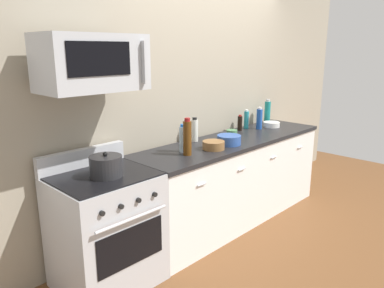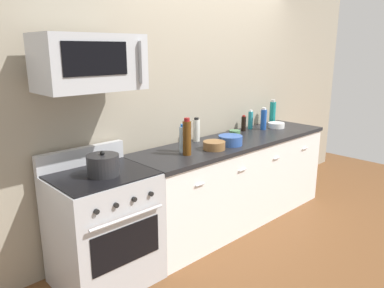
{
  "view_description": "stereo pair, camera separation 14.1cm",
  "coord_description": "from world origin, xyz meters",
  "px_view_note": "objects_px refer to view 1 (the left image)",
  "views": [
    {
      "loc": [
        -3.05,
        -2.33,
        1.85
      ],
      "look_at": [
        -0.69,
        -0.05,
        1.0
      ],
      "focal_mm": 34.66,
      "sensor_mm": 36.0,
      "label": 1
    },
    {
      "loc": [
        -2.95,
        -2.43,
        1.85
      ],
      "look_at": [
        -0.69,
        -0.05,
        1.0
      ],
      "focal_mm": 34.66,
      "sensor_mm": 36.0,
      "label": 2
    }
  ],
  "objects_px": {
    "bottle_water_clear": "(183,139)",
    "bowl_green_glaze": "(232,132)",
    "microwave": "(92,63)",
    "bowl_white_ceramic": "(271,124)",
    "stockpot": "(106,166)",
    "bottle_wine_amber": "(187,138)",
    "bottle_vinegar_white": "(195,130)",
    "range_oven": "(106,229)",
    "bottle_soy_sauce_dark": "(240,123)",
    "bowl_wooden_salad": "(214,145)",
    "bottle_dish_soap": "(246,120)",
    "bottle_soda_blue": "(259,119)",
    "bottle_sparkling_teal": "(267,112)",
    "bowl_blue_mixing": "(229,140)"
  },
  "relations": [
    {
      "from": "bowl_green_glaze",
      "to": "bottle_sparkling_teal",
      "type": "bearing_deg",
      "value": 4.96
    },
    {
      "from": "microwave",
      "to": "bottle_wine_amber",
      "type": "height_order",
      "value": "microwave"
    },
    {
      "from": "bottle_sparkling_teal",
      "to": "bowl_wooden_salad",
      "type": "bearing_deg",
      "value": -167.35
    },
    {
      "from": "bottle_wine_amber",
      "to": "bottle_sparkling_teal",
      "type": "relative_size",
      "value": 1.08
    },
    {
      "from": "bowl_blue_mixing",
      "to": "stockpot",
      "type": "relative_size",
      "value": 0.98
    },
    {
      "from": "bottle_water_clear",
      "to": "stockpot",
      "type": "relative_size",
      "value": 1.07
    },
    {
      "from": "bottle_vinegar_white",
      "to": "stockpot",
      "type": "distance_m",
      "value": 1.28
    },
    {
      "from": "bottle_vinegar_white",
      "to": "range_oven",
      "type": "bearing_deg",
      "value": -169.56
    },
    {
      "from": "bottle_wine_amber",
      "to": "stockpot",
      "type": "bearing_deg",
      "value": 178.32
    },
    {
      "from": "bottle_wine_amber",
      "to": "bottle_dish_soap",
      "type": "relative_size",
      "value": 1.48
    },
    {
      "from": "bottle_soda_blue",
      "to": "bottle_wine_amber",
      "type": "bearing_deg",
      "value": -172.93
    },
    {
      "from": "bottle_vinegar_white",
      "to": "bottle_water_clear",
      "type": "height_order",
      "value": "bottle_water_clear"
    },
    {
      "from": "microwave",
      "to": "bottle_dish_soap",
      "type": "xyz_separation_m",
      "value": [
        2.13,
        0.18,
        -0.72
      ]
    },
    {
      "from": "range_oven",
      "to": "bottle_dish_soap",
      "type": "height_order",
      "value": "bottle_dish_soap"
    },
    {
      "from": "microwave",
      "to": "bottle_soy_sauce_dark",
      "type": "relative_size",
      "value": 4.04
    },
    {
      "from": "bowl_green_glaze",
      "to": "microwave",
      "type": "bearing_deg",
      "value": -177.28
    },
    {
      "from": "bottle_vinegar_white",
      "to": "bottle_sparkling_teal",
      "type": "distance_m",
      "value": 1.29
    },
    {
      "from": "bottle_soy_sauce_dark",
      "to": "bowl_white_ceramic",
      "type": "relative_size",
      "value": 0.94
    },
    {
      "from": "bottle_water_clear",
      "to": "bowl_green_glaze",
      "type": "relative_size",
      "value": 2.12
    },
    {
      "from": "microwave",
      "to": "bottle_water_clear",
      "type": "bearing_deg",
      "value": -1.26
    },
    {
      "from": "bottle_soy_sauce_dark",
      "to": "microwave",
      "type": "bearing_deg",
      "value": -175.36
    },
    {
      "from": "microwave",
      "to": "bowl_blue_mixing",
      "type": "distance_m",
      "value": 1.6
    },
    {
      "from": "bottle_soy_sauce_dark",
      "to": "bottle_water_clear",
      "type": "bearing_deg",
      "value": -170.74
    },
    {
      "from": "bottle_soda_blue",
      "to": "bottle_vinegar_white",
      "type": "bearing_deg",
      "value": 171.95
    },
    {
      "from": "bottle_vinegar_white",
      "to": "bowl_green_glaze",
      "type": "relative_size",
      "value": 2.01
    },
    {
      "from": "bottle_vinegar_white",
      "to": "bowl_wooden_salad",
      "type": "height_order",
      "value": "bottle_vinegar_white"
    },
    {
      "from": "microwave",
      "to": "bottle_sparkling_teal",
      "type": "bearing_deg",
      "value": 3.43
    },
    {
      "from": "bottle_water_clear",
      "to": "bottle_sparkling_teal",
      "type": "distance_m",
      "value": 1.67
    },
    {
      "from": "bottle_water_clear",
      "to": "bottle_soda_blue",
      "type": "bearing_deg",
      "value": 2.93
    },
    {
      "from": "bottle_dish_soap",
      "to": "stockpot",
      "type": "height_order",
      "value": "bottle_dish_soap"
    },
    {
      "from": "bottle_vinegar_white",
      "to": "bottle_dish_soap",
      "type": "height_order",
      "value": "bottle_vinegar_white"
    },
    {
      "from": "range_oven",
      "to": "bottle_soy_sauce_dark",
      "type": "distance_m",
      "value": 2.07
    },
    {
      "from": "stockpot",
      "to": "bottle_soda_blue",
      "type": "bearing_deg",
      "value": 3.8
    },
    {
      "from": "bottle_dish_soap",
      "to": "bowl_wooden_salad",
      "type": "height_order",
      "value": "bottle_dish_soap"
    },
    {
      "from": "bottle_sparkling_teal",
      "to": "bottle_wine_amber",
      "type": "bearing_deg",
      "value": -170.87
    },
    {
      "from": "bottle_water_clear",
      "to": "bowl_green_glaze",
      "type": "distance_m",
      "value": 0.87
    },
    {
      "from": "bottle_vinegar_white",
      "to": "bottle_water_clear",
      "type": "relative_size",
      "value": 0.95
    },
    {
      "from": "bottle_dish_soap",
      "to": "bowl_white_ceramic",
      "type": "xyz_separation_m",
      "value": [
        0.29,
        -0.17,
        -0.08
      ]
    },
    {
      "from": "bottle_dish_soap",
      "to": "bowl_green_glaze",
      "type": "relative_size",
      "value": 1.86
    },
    {
      "from": "bottle_soy_sauce_dark",
      "to": "bottle_dish_soap",
      "type": "xyz_separation_m",
      "value": [
        0.15,
        0.01,
        0.02
      ]
    },
    {
      "from": "bowl_wooden_salad",
      "to": "bottle_vinegar_white",
      "type": "bearing_deg",
      "value": 73.61
    },
    {
      "from": "bottle_water_clear",
      "to": "bottle_dish_soap",
      "type": "distance_m",
      "value": 1.27
    },
    {
      "from": "microwave",
      "to": "bowl_white_ceramic",
      "type": "xyz_separation_m",
      "value": [
        2.42,
        0.01,
        -0.8
      ]
    },
    {
      "from": "microwave",
      "to": "stockpot",
      "type": "xyz_separation_m",
      "value": [
        -0.0,
        -0.1,
        -0.75
      ]
    },
    {
      "from": "bottle_vinegar_white",
      "to": "bowl_wooden_salad",
      "type": "bearing_deg",
      "value": -106.39
    },
    {
      "from": "bottle_water_clear",
      "to": "stockpot",
      "type": "height_order",
      "value": "bottle_water_clear"
    },
    {
      "from": "bottle_soy_sauce_dark",
      "to": "range_oven",
      "type": "bearing_deg",
      "value": -174.08
    },
    {
      "from": "bowl_white_ceramic",
      "to": "bottle_wine_amber",
      "type": "bearing_deg",
      "value": -175.35
    },
    {
      "from": "bowl_white_ceramic",
      "to": "stockpot",
      "type": "distance_m",
      "value": 2.42
    },
    {
      "from": "bowl_white_ceramic",
      "to": "bottle_soda_blue",
      "type": "bearing_deg",
      "value": 168.3
    }
  ]
}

